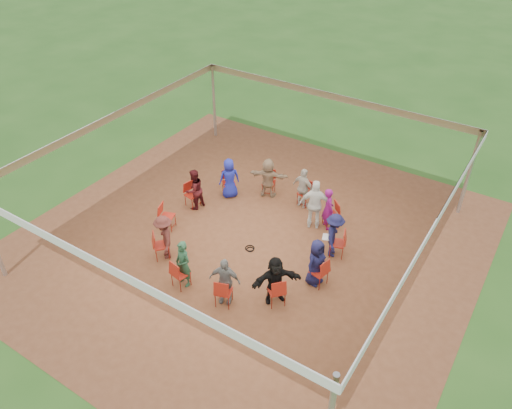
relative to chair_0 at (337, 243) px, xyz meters
The scene contains 29 objects.
ground 2.70m from the chair_0, 161.16° to the right, with size 80.00×80.00×0.00m, color #27551A.
dirt_patch 2.70m from the chair_0, 161.16° to the right, with size 13.00×13.00×0.00m, color brown.
tent 3.28m from the chair_0, 161.16° to the right, with size 10.33×10.33×3.00m.
chair_0 is the anchor object (origin of this frame).
chair_1 1.38m from the chair_0, 123.84° to the left, with size 0.42×0.44×0.90m, color #AC2214, non-canonical shape.
chair_2 2.66m from the chair_0, 138.84° to the left, with size 0.42×0.44×0.90m, color #AC2214, non-canonical shape.
chair_3 3.76m from the chair_0, 153.84° to the left, with size 0.42×0.44×0.90m, color #AC2214, non-canonical shape.
chair_4 4.61m from the chair_0, 168.84° to the left, with size 0.42×0.44×0.90m, color #AC2214, non-canonical shape.
chair_5 5.14m from the chair_0, behind, with size 0.42×0.44×0.90m, color #AC2214, non-canonical shape.
chair_6 5.32m from the chair_0, 161.16° to the right, with size 0.42×0.44×0.90m, color #AC2214, non-canonical shape.
chair_7 5.14m from the chair_0, 146.16° to the right, with size 0.42×0.44×0.90m, color #AC2214, non-canonical shape.
chair_8 4.61m from the chair_0, 131.16° to the right, with size 0.42×0.44×0.90m, color #AC2214, non-canonical shape.
chair_9 3.76m from the chair_0, 116.16° to the right, with size 0.42×0.44×0.90m, color #AC2214, non-canonical shape.
chair_10 2.66m from the chair_0, 101.16° to the right, with size 0.42×0.44×0.90m, color #AC2214, non-canonical shape.
chair_11 1.38m from the chair_0, 86.16° to the right, with size 0.42×0.44×0.90m, color #AC2214, non-canonical shape.
person_seated_0 0.30m from the chair_0, 161.16° to the right, with size 0.93×0.46×1.44m, color #16163F.
person_seated_1 1.38m from the chair_0, 128.76° to the left, with size 0.52×0.34×1.44m, color #7E116B.
person_seated_2 2.62m from the chair_0, 141.13° to the left, with size 0.84×0.43×1.44m, color #BCB5A7.
person_seated_3 3.69m from the chair_0, 155.16° to the left, with size 1.33×0.50×1.44m, color tan.
person_seated_4 4.51m from the chair_0, 169.60° to the left, with size 0.70×0.39×1.44m, color #1B23A4.
person_seated_5 5.03m from the chair_0, behind, with size 0.70×0.40×1.44m, color #431115.
person_seated_6 5.03m from the chair_0, 146.51° to the right, with size 0.93×0.46×1.44m, color #552521.
person_seated_7 4.51m from the chair_0, 131.92° to the right, with size 0.52×0.34×1.44m, color #245035.
person_seated_8 3.69m from the chair_0, 117.48° to the right, with size 0.84×0.43×1.44m, color gray.
person_seated_9 2.62m from the chair_0, 103.45° to the right, with size 1.33×0.50×1.44m, color black.
person_seated_10 1.38m from the chair_0, 91.08° to the right, with size 0.70×0.39×1.44m, color #16163F.
standing_person 1.52m from the chair_0, 144.60° to the left, with size 1.00×0.51×1.71m, color white.
cable_coil 2.61m from the chair_0, 152.97° to the right, with size 0.38×0.38×0.03m.
laptop 0.36m from the chair_0, 161.16° to the right, with size 0.34×0.38×0.22m.
Camera 1 is at (6.56, -9.81, 9.88)m, focal length 35.00 mm.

